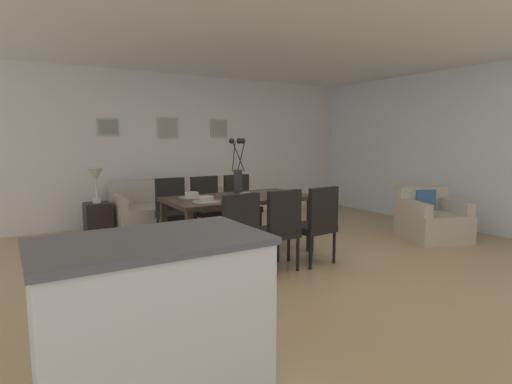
# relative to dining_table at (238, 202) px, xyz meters

# --- Properties ---
(ground_plane) EXTENTS (9.00, 9.00, 0.00)m
(ground_plane) POSITION_rel_dining_table_xyz_m (0.21, -0.63, -0.66)
(ground_plane) COLOR tan
(back_wall_panel) EXTENTS (9.00, 0.10, 2.60)m
(back_wall_panel) POSITION_rel_dining_table_xyz_m (0.21, 2.62, 0.64)
(back_wall_panel) COLOR silver
(back_wall_panel) RESTS_ON ground
(side_window_wall) EXTENTS (0.10, 6.30, 2.60)m
(side_window_wall) POSITION_rel_dining_table_xyz_m (3.86, -0.23, 0.64)
(side_window_wall) COLOR white
(side_window_wall) RESTS_ON ground
(ceiling_panel) EXTENTS (9.00, 7.20, 0.08)m
(ceiling_panel) POSITION_rel_dining_table_xyz_m (0.21, -0.23, 1.98)
(ceiling_panel) COLOR white
(dining_table) EXTENTS (1.80, 0.95, 0.74)m
(dining_table) POSITION_rel_dining_table_xyz_m (0.00, 0.00, 0.00)
(dining_table) COLOR #33261E
(dining_table) RESTS_ON ground
(dining_chair_near_left) EXTENTS (0.47, 0.47, 0.92)m
(dining_chair_near_left) POSITION_rel_dining_table_xyz_m (-0.51, -0.86, -0.15)
(dining_chair_near_left) COLOR black
(dining_chair_near_left) RESTS_ON ground
(dining_chair_near_right) EXTENTS (0.45, 0.45, 0.92)m
(dining_chair_near_right) POSITION_rel_dining_table_xyz_m (-0.53, 0.90, -0.15)
(dining_chair_near_right) COLOR black
(dining_chair_near_right) RESTS_ON ground
(dining_chair_far_left) EXTENTS (0.45, 0.45, 0.92)m
(dining_chair_far_left) POSITION_rel_dining_table_xyz_m (0.03, -0.86, -0.15)
(dining_chair_far_left) COLOR black
(dining_chair_far_left) RESTS_ON ground
(dining_chair_far_right) EXTENTS (0.46, 0.46, 0.92)m
(dining_chair_far_right) POSITION_rel_dining_table_xyz_m (-0.01, 0.88, -0.15)
(dining_chair_far_right) COLOR black
(dining_chair_far_right) RESTS_ON ground
(dining_chair_mid_left) EXTENTS (0.47, 0.47, 0.92)m
(dining_chair_mid_left) POSITION_rel_dining_table_xyz_m (0.56, -0.88, -0.15)
(dining_chair_mid_left) COLOR black
(dining_chair_mid_left) RESTS_ON ground
(dining_chair_mid_right) EXTENTS (0.45, 0.45, 0.92)m
(dining_chair_mid_right) POSITION_rel_dining_table_xyz_m (0.52, 0.87, -0.15)
(dining_chair_mid_right) COLOR black
(dining_chair_mid_right) RESTS_ON ground
(centerpiece_vase) EXTENTS (0.21, 0.23, 0.73)m
(centerpiece_vase) POSITION_rel_dining_table_xyz_m (0.00, 0.00, 0.36)
(centerpiece_vase) COLOR #232326
(centerpiece_vase) RESTS_ON dining_table
(placemat_near_left) EXTENTS (0.32, 0.32, 0.01)m
(placemat_near_left) POSITION_rel_dining_table_xyz_m (-0.54, -0.21, 0.08)
(placemat_near_left) COLOR #7F705B
(placemat_near_left) RESTS_ON dining_table
(bowl_near_left) EXTENTS (0.17, 0.17, 0.07)m
(bowl_near_left) POSITION_rel_dining_table_xyz_m (-0.54, -0.21, 0.12)
(bowl_near_left) COLOR #B2ADA3
(bowl_near_left) RESTS_ON dining_table
(placemat_near_right) EXTENTS (0.32, 0.32, 0.01)m
(placemat_near_right) POSITION_rel_dining_table_xyz_m (-0.54, 0.21, 0.08)
(placemat_near_right) COLOR #7F705B
(placemat_near_right) RESTS_ON dining_table
(bowl_near_right) EXTENTS (0.17, 0.17, 0.07)m
(bowl_near_right) POSITION_rel_dining_table_xyz_m (-0.54, 0.21, 0.12)
(bowl_near_right) COLOR #B2ADA3
(bowl_near_right) RESTS_ON dining_table
(placemat_far_left) EXTENTS (0.32, 0.32, 0.01)m
(placemat_far_left) POSITION_rel_dining_table_xyz_m (-0.00, -0.21, 0.08)
(placemat_far_left) COLOR #7F705B
(placemat_far_left) RESTS_ON dining_table
(bowl_far_left) EXTENTS (0.17, 0.17, 0.07)m
(bowl_far_left) POSITION_rel_dining_table_xyz_m (-0.00, -0.21, 0.12)
(bowl_far_left) COLOR #B2ADA3
(bowl_far_left) RESTS_ON dining_table
(sofa) EXTENTS (1.95, 0.84, 0.80)m
(sofa) POSITION_rel_dining_table_xyz_m (-0.13, 1.90, -0.39)
(sofa) COLOR #B2A899
(sofa) RESTS_ON ground
(side_table) EXTENTS (0.36, 0.36, 0.52)m
(side_table) POSITION_rel_dining_table_xyz_m (-1.36, 1.87, -0.40)
(side_table) COLOR black
(side_table) RESTS_ON ground
(table_lamp) EXTENTS (0.22, 0.22, 0.51)m
(table_lamp) POSITION_rel_dining_table_xyz_m (-1.36, 1.87, 0.23)
(table_lamp) COLOR beige
(table_lamp) RESTS_ON side_table
(armchair) EXTENTS (1.02, 1.02, 0.75)m
(armchair) POSITION_rel_dining_table_xyz_m (2.78, -0.82, -0.38)
(armchair) COLOR #B7A893
(armchair) RESTS_ON ground
(kitchen_island) EXTENTS (1.26, 0.76, 0.92)m
(kitchen_island) POSITION_rel_dining_table_xyz_m (-1.85, -2.32, -0.20)
(kitchen_island) COLOR silver
(kitchen_island) RESTS_ON ground
(framed_picture_left) EXTENTS (0.34, 0.03, 0.29)m
(framed_picture_left) POSITION_rel_dining_table_xyz_m (-1.01, 2.55, 0.99)
(framed_picture_left) COLOR #B2ADA3
(framed_picture_center) EXTENTS (0.38, 0.03, 0.36)m
(framed_picture_center) POSITION_rel_dining_table_xyz_m (-0.00, 2.55, 0.99)
(framed_picture_center) COLOR #B2ADA3
(framed_picture_right) EXTENTS (0.34, 0.03, 0.34)m
(framed_picture_right) POSITION_rel_dining_table_xyz_m (1.01, 2.55, 0.99)
(framed_picture_right) COLOR #B2ADA3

